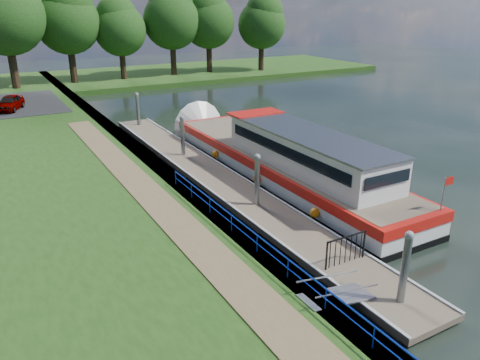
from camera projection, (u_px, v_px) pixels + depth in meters
ground at (387, 303)px, 15.84m from camera, size 160.00×160.00×0.00m
bank_edge at (159, 173)px, 26.72m from camera, size 1.10×90.00×0.78m
far_bank at (165, 75)px, 63.53m from camera, size 60.00×18.00×0.60m
footpath at (175, 220)px, 20.03m from camera, size 1.60×40.00×0.05m
blue_fence at (272, 251)px, 16.54m from camera, size 0.04×18.04×0.72m
pontoon at (215, 180)px, 26.34m from camera, size 2.50×30.00×0.56m
mooring_piles at (215, 161)px, 25.95m from camera, size 0.30×27.30×3.55m
gangway at (337, 296)px, 15.17m from camera, size 2.58×1.00×0.92m
gate_panel at (346, 246)px, 17.22m from camera, size 1.85×0.05×1.15m
barge at (276, 158)px, 27.11m from camera, size 4.36×21.15×4.78m
horizon_trees at (57, 17)px, 51.84m from camera, size 54.38×10.03×12.87m
car_a at (10, 103)px, 40.01m from camera, size 2.88×4.04×1.28m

